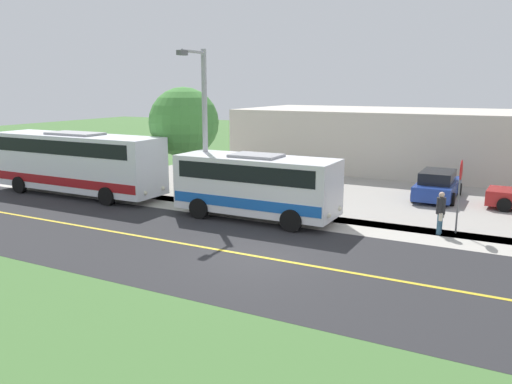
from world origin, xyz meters
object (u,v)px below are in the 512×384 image
at_px(shuttle_bus_front, 256,183).
at_px(tree_curbside, 184,123).
at_px(stop_sign, 460,184).
at_px(street_light_pole, 203,123).
at_px(commercial_building, 417,140).
at_px(pedestrian_with_bags, 441,212).
at_px(parked_car_near, 437,185).
at_px(transit_bus_rear, 77,161).

distance_m(shuttle_bus_front, tree_curbside, 6.86).
relative_size(stop_sign, street_light_pole, 0.40).
xyz_separation_m(stop_sign, commercial_building, (-15.30, -4.45, 0.06)).
bearing_deg(pedestrian_with_bags, stop_sign, 127.54).
bearing_deg(parked_car_near, pedestrian_with_bags, 9.47).
height_order(shuttle_bus_front, commercial_building, commercial_building).
xyz_separation_m(tree_curbside, commercial_building, (-14.00, 9.32, -1.74)).
distance_m(transit_bus_rear, commercial_building, 22.03).
relative_size(transit_bus_rear, parked_car_near, 2.31).
height_order(street_light_pole, tree_curbside, street_light_pole).
height_order(transit_bus_rear, commercial_building, commercial_building).
bearing_deg(tree_curbside, pedestrian_with_bags, 82.52).
xyz_separation_m(street_light_pole, tree_curbside, (-2.53, -2.90, -0.26)).
height_order(pedestrian_with_bags, tree_curbside, tree_curbside).
height_order(pedestrian_with_bags, commercial_building, commercial_building).
bearing_deg(parked_car_near, street_light_pole, -51.08).
height_order(shuttle_bus_front, stop_sign, stop_sign).
distance_m(street_light_pole, tree_curbside, 3.86).
xyz_separation_m(stop_sign, tree_curbside, (-1.30, -13.77, 1.80)).
xyz_separation_m(pedestrian_with_bags, tree_curbside, (-1.73, -13.21, 2.87)).
height_order(shuttle_bus_front, tree_curbside, tree_curbside).
bearing_deg(commercial_building, tree_curbside, -33.65).
xyz_separation_m(parked_car_near, tree_curbside, (4.90, -12.10, 3.08)).
bearing_deg(street_light_pole, shuttle_bus_front, 82.52).
height_order(stop_sign, parked_car_near, stop_sign).
bearing_deg(transit_bus_rear, shuttle_bus_front, 89.92).
bearing_deg(pedestrian_with_bags, street_light_pole, -85.56).
xyz_separation_m(pedestrian_with_bags, commercial_building, (-15.73, -3.89, 1.12)).
bearing_deg(stop_sign, tree_curbside, -95.39).
bearing_deg(pedestrian_with_bags, transit_bus_rear, -86.29).
relative_size(transit_bus_rear, tree_curbside, 1.81).
bearing_deg(street_light_pole, pedestrian_with_bags, 94.44).
height_order(stop_sign, tree_curbside, tree_curbside).
xyz_separation_m(pedestrian_with_bags, stop_sign, (-0.43, 0.56, 1.07)).
xyz_separation_m(parked_car_near, commercial_building, (-9.10, -2.78, 1.33)).
distance_m(parked_car_near, tree_curbside, 13.41).
distance_m(parked_car_near, commercial_building, 9.61).
relative_size(stop_sign, parked_car_near, 0.65).
height_order(parked_car_near, tree_curbside, tree_curbside).
distance_m(shuttle_bus_front, street_light_pole, 3.84).
relative_size(pedestrian_with_bags, commercial_building, 0.07).
bearing_deg(commercial_building, stop_sign, 16.23).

